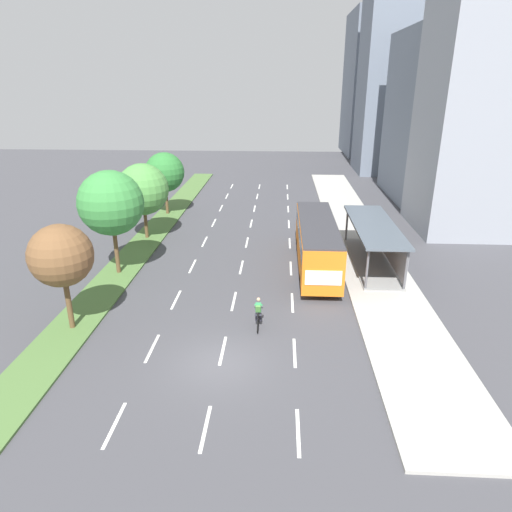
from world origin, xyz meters
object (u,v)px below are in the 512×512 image
median_tree_second (111,203)px  median_tree_fourth (165,172)px  median_tree_nearest (61,256)px  median_tree_third (143,189)px  cyclist (258,314)px  bus (317,240)px  bus_shelter (377,240)px

median_tree_second → median_tree_fourth: bearing=90.8°
median_tree_nearest → median_tree_third: 14.92m
cyclist → median_tree_second: median_tree_second is taller
bus → cyclist: (-3.63, -8.62, -1.28)m
bus_shelter → median_tree_second: bearing=-171.3°
bus_shelter → median_tree_fourth: size_ratio=1.72×
bus_shelter → median_tree_third: median_tree_third is taller
median_tree_nearest → cyclist: bearing=4.1°
bus → median_tree_third: bearing=157.8°
cyclist → median_tree_fourth: size_ratio=0.31×
cyclist → median_tree_nearest: bearing=-175.9°
median_tree_nearest → median_tree_third: bearing=90.9°
median_tree_second → cyclist: bearing=-34.3°
bus → median_tree_second: (-13.53, -1.87, 2.88)m
median_tree_nearest → median_tree_fourth: median_tree_fourth is taller
bus → median_tree_fourth: median_tree_fourth is taller
median_tree_nearest → bus: bearing=34.7°
bus_shelter → median_tree_third: size_ratio=1.67×
cyclist → median_tree_third: median_tree_third is taller
bus_shelter → median_tree_nearest: 20.58m
bus_shelter → cyclist: bus_shelter is taller
cyclist → median_tree_second: size_ratio=0.26×
cyclist → median_tree_third: size_ratio=0.30×
median_tree_fourth → median_tree_nearest: bearing=-89.3°
median_tree_nearest → median_tree_third: size_ratio=0.92×
cyclist → median_tree_fourth: median_tree_fourth is taller
median_tree_third → cyclist: bearing=-54.7°
median_tree_third → bus: bearing=-22.2°
median_tree_second → median_tree_third: median_tree_second is taller
bus → median_tree_nearest: median_tree_nearest is taller
bus_shelter → bus: size_ratio=0.91×
median_tree_second → median_tree_fourth: 14.94m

